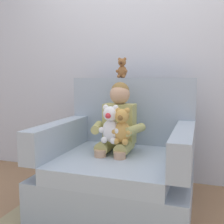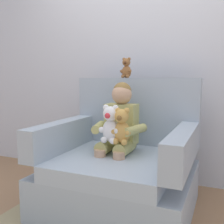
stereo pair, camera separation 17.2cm
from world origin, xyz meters
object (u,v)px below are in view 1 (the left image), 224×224
(plush_honey, at_px, (122,127))
(plush_white, at_px, (110,125))
(plush_brown_on_backrest, at_px, (122,69))
(seated_child, at_px, (117,127))
(armchair, at_px, (120,168))

(plush_honey, bearing_deg, plush_white, -160.88)
(plush_brown_on_backrest, bearing_deg, plush_white, -80.17)
(seated_child, distance_m, plush_white, 0.15)
(armchair, distance_m, plush_white, 0.39)
(armchair, bearing_deg, plush_brown_on_backrest, 104.95)
(seated_child, relative_size, plush_brown_on_backrest, 4.31)
(armchair, xyz_separation_m, seated_child, (-0.04, 0.04, 0.34))
(armchair, bearing_deg, plush_white, -116.58)
(plush_honey, distance_m, plush_brown_on_backrest, 0.69)
(seated_child, height_order, plush_brown_on_backrest, plush_brown_on_backrest)
(armchair, distance_m, plush_honey, 0.38)
(plush_honey, relative_size, plush_white, 0.94)
(armchair, height_order, plush_white, armchair)
(plush_honey, distance_m, plush_white, 0.10)
(seated_child, xyz_separation_m, plush_honey, (0.08, -0.15, 0.03))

